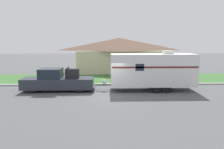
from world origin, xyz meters
The scene contains 7 objects.
ground_plane centered at (0.00, 0.00, 0.00)m, with size 120.00×120.00×0.00m, color #515456.
curb_strip centered at (0.00, 3.75, 0.07)m, with size 80.00×0.30×0.14m.
lawn_strip centered at (0.00, 7.40, 0.01)m, with size 80.00×7.00×0.03m.
house_across_street centered at (1.72, 13.53, 2.43)m, with size 12.33×6.62×4.70m.
pickup_truck centered at (-4.39, 1.43, 0.86)m, with size 6.12×1.90×2.04m.
travel_trailer centered at (3.77, 1.43, 1.80)m, with size 8.45×2.35×3.44m.
mailbox centered at (5.70, 4.38, 1.07)m, with size 0.48×0.20×1.40m.
Camera 1 is at (-0.32, -17.06, 4.22)m, focal length 35.00 mm.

